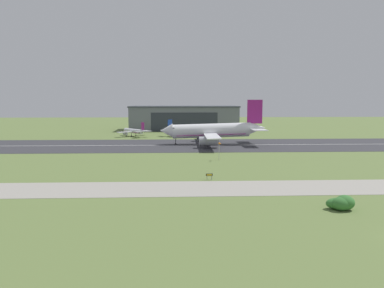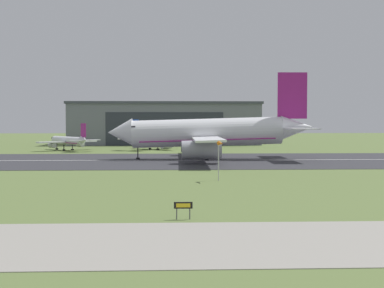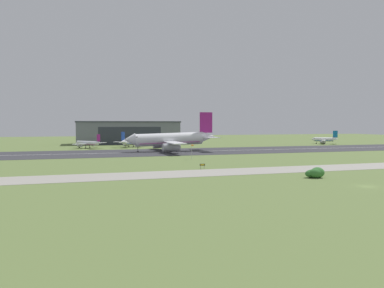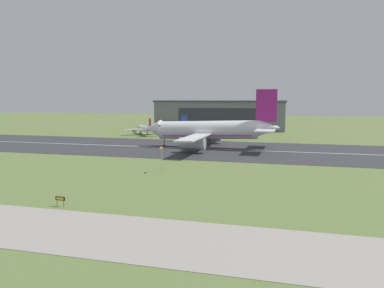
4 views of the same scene
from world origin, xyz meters
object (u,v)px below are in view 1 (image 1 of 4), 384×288
object	(u,v)px
airplane_parked_centre	(134,131)
runway_sign	(209,175)
shrub_clump	(342,203)
windsock_pole	(220,145)
airplane_parked_east	(180,130)
airplane_landing	(212,131)

from	to	relation	value
airplane_parked_centre	runway_sign	distance (m)	114.07
shrub_clump	windsock_pole	distance (m)	57.67
airplane_parked_east	shrub_clump	xyz separation A→B (m)	(27.67, -139.88, -1.61)
airplane_parked_east	airplane_landing	bearing A→B (deg)	-71.53
windsock_pole	airplane_parked_east	bearing A→B (deg)	98.21
airplane_parked_centre	shrub_clump	xyz separation A→B (m)	(52.35, -135.95, -1.66)
windsock_pole	shrub_clump	bearing A→B (deg)	-74.39
airplane_parked_east	windsock_pole	xyz separation A→B (m)	(12.18, -84.47, 2.36)
airplane_landing	shrub_clump	size ratio (longest dim) A/B	10.37
airplane_parked_east	shrub_clump	distance (m)	142.60
airplane_parked_centre	runway_sign	bearing A→B (deg)	-74.34
shrub_clump	runway_sign	distance (m)	33.87
airplane_landing	airplane_parked_east	distance (m)	43.23
airplane_parked_east	runway_sign	xyz separation A→B (m)	(6.11, -113.76, -1.66)
windsock_pole	runway_sign	distance (m)	30.18
airplane_parked_centre	windsock_pole	xyz separation A→B (m)	(36.86, -80.53, 2.30)
runway_sign	windsock_pole	bearing A→B (deg)	78.29
airplane_parked_east	shrub_clump	world-z (taller)	airplane_parked_east
airplane_landing	runway_sign	bearing A→B (deg)	-95.92
shrub_clump	windsock_pole	world-z (taller)	windsock_pole
airplane_parked_centre	windsock_pole	world-z (taller)	airplane_parked_centre
runway_sign	airplane_parked_centre	bearing A→B (deg)	105.66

